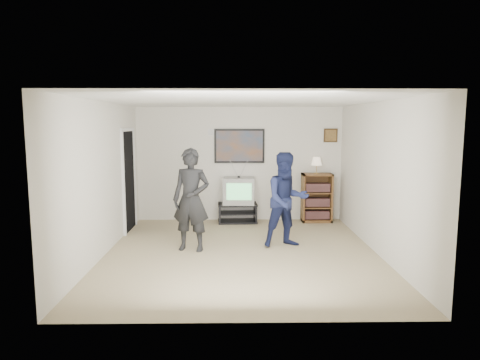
{
  "coord_description": "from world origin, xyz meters",
  "views": [
    {
      "loc": [
        -0.13,
        -6.89,
        2.16
      ],
      "look_at": [
        -0.02,
        0.6,
        1.15
      ],
      "focal_mm": 32.0,
      "sensor_mm": 36.0,
      "label": 1
    }
  ],
  "objects_px": {
    "crt_television": "(239,190)",
    "person_tall": "(191,200)",
    "media_stand": "(238,213)",
    "person_short": "(287,200)",
    "bookshelf": "(317,198)"
  },
  "relations": [
    {
      "from": "bookshelf",
      "to": "person_tall",
      "type": "xyz_separation_m",
      "value": [
        -2.53,
        -2.08,
        0.34
      ]
    },
    {
      "from": "media_stand",
      "to": "bookshelf",
      "type": "bearing_deg",
      "value": -1.15
    },
    {
      "from": "crt_television",
      "to": "person_tall",
      "type": "height_order",
      "value": "person_tall"
    },
    {
      "from": "crt_television",
      "to": "person_tall",
      "type": "xyz_separation_m",
      "value": [
        -0.83,
        -2.03,
        0.17
      ]
    },
    {
      "from": "crt_television",
      "to": "bookshelf",
      "type": "distance_m",
      "value": 1.71
    },
    {
      "from": "media_stand",
      "to": "person_short",
      "type": "height_order",
      "value": "person_short"
    },
    {
      "from": "bookshelf",
      "to": "person_tall",
      "type": "bearing_deg",
      "value": -140.62
    },
    {
      "from": "bookshelf",
      "to": "media_stand",
      "type": "bearing_deg",
      "value": -178.35
    },
    {
      "from": "person_tall",
      "to": "person_short",
      "type": "relative_size",
      "value": 1.05
    },
    {
      "from": "bookshelf",
      "to": "person_short",
      "type": "relative_size",
      "value": 0.64
    },
    {
      "from": "bookshelf",
      "to": "person_tall",
      "type": "height_order",
      "value": "person_tall"
    },
    {
      "from": "media_stand",
      "to": "person_short",
      "type": "distance_m",
      "value": 2.11
    },
    {
      "from": "media_stand",
      "to": "person_tall",
      "type": "xyz_separation_m",
      "value": [
        -0.8,
        -2.03,
        0.66
      ]
    },
    {
      "from": "media_stand",
      "to": "crt_television",
      "type": "bearing_deg",
      "value": -2.8
    },
    {
      "from": "crt_television",
      "to": "person_short",
      "type": "bearing_deg",
      "value": -63.51
    }
  ]
}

